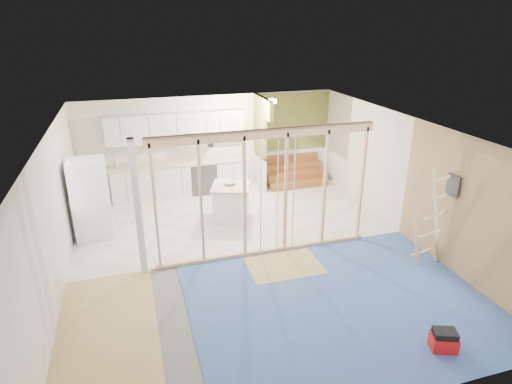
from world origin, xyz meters
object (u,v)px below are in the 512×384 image
object	(u,v)px
toolbox	(444,341)
ladder	(428,217)
fridge	(91,199)
island	(231,202)

from	to	relation	value
toolbox	ladder	xyz separation A→B (m)	(1.18, 2.09, 0.85)
toolbox	ladder	distance (m)	2.54
fridge	ladder	world-z (taller)	ladder
island	fridge	bearing A→B (deg)	-160.51
toolbox	ladder	size ratio (longest dim) A/B	0.22
island	ladder	size ratio (longest dim) A/B	0.56
ladder	island	bearing A→B (deg)	135.45
ladder	toolbox	bearing A→B (deg)	-118.51
island	ladder	distance (m)	4.37
island	toolbox	xyz separation A→B (m)	(1.86, -5.18, -0.26)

